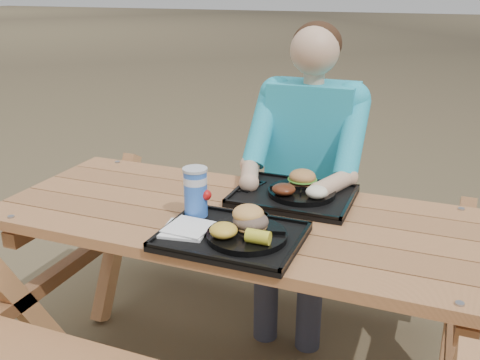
% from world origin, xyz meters
% --- Properties ---
extents(picnic_table, '(1.80, 1.49, 0.75)m').
position_xyz_m(picnic_table, '(0.00, 0.00, 0.38)').
color(picnic_table, '#999999').
rests_on(picnic_table, ground).
extents(tray_near, '(0.45, 0.35, 0.02)m').
position_xyz_m(tray_near, '(0.05, -0.21, 0.76)').
color(tray_near, black).
rests_on(tray_near, picnic_table).
extents(tray_far, '(0.45, 0.35, 0.02)m').
position_xyz_m(tray_far, '(0.14, 0.20, 0.76)').
color(tray_far, black).
rests_on(tray_far, picnic_table).
extents(plate_near, '(0.26, 0.26, 0.02)m').
position_xyz_m(plate_near, '(0.11, -0.22, 0.78)').
color(plate_near, black).
rests_on(plate_near, tray_near).
extents(plate_far, '(0.26, 0.26, 0.02)m').
position_xyz_m(plate_far, '(0.17, 0.21, 0.78)').
color(plate_far, black).
rests_on(plate_far, tray_far).
extents(napkin_stack, '(0.17, 0.17, 0.02)m').
position_xyz_m(napkin_stack, '(-0.10, -0.24, 0.78)').
color(napkin_stack, white).
rests_on(napkin_stack, tray_near).
extents(soda_cup, '(0.08, 0.08, 0.17)m').
position_xyz_m(soda_cup, '(-0.12, -0.11, 0.85)').
color(soda_cup, blue).
rests_on(soda_cup, tray_near).
extents(condiment_bbq, '(0.04, 0.04, 0.03)m').
position_xyz_m(condiment_bbq, '(0.05, -0.10, 0.78)').
color(condiment_bbq, black).
rests_on(condiment_bbq, tray_near).
extents(condiment_mustard, '(0.05, 0.05, 0.03)m').
position_xyz_m(condiment_mustard, '(0.11, -0.09, 0.79)').
color(condiment_mustard, yellow).
rests_on(condiment_mustard, tray_near).
extents(sandwich, '(0.11, 0.11, 0.11)m').
position_xyz_m(sandwich, '(0.11, -0.18, 0.85)').
color(sandwich, '#E19D4F').
rests_on(sandwich, plate_near).
extents(mac_cheese, '(0.09, 0.09, 0.04)m').
position_xyz_m(mac_cheese, '(0.05, -0.27, 0.81)').
color(mac_cheese, gold).
rests_on(mac_cheese, plate_near).
extents(corn_cob, '(0.08, 0.08, 0.04)m').
position_xyz_m(corn_cob, '(0.17, -0.27, 0.81)').
color(corn_cob, yellow).
rests_on(corn_cob, plate_near).
extents(cutlery_far, '(0.06, 0.14, 0.01)m').
position_xyz_m(cutlery_far, '(-0.02, 0.22, 0.77)').
color(cutlery_far, black).
rests_on(cutlery_far, tray_far).
extents(burger, '(0.11, 0.11, 0.10)m').
position_xyz_m(burger, '(0.16, 0.27, 0.84)').
color(burger, '#B87B41').
rests_on(burger, plate_far).
extents(baked_beans, '(0.09, 0.09, 0.04)m').
position_xyz_m(baked_beans, '(0.12, 0.14, 0.81)').
color(baked_beans, '#572411').
rests_on(baked_beans, plate_far).
extents(potato_salad, '(0.08, 0.08, 0.05)m').
position_xyz_m(potato_salad, '(0.24, 0.15, 0.81)').
color(potato_salad, white).
rests_on(potato_salad, plate_far).
extents(diner, '(0.48, 0.84, 1.28)m').
position_xyz_m(diner, '(0.10, 0.62, 0.64)').
color(diner, '#1CBFC8').
rests_on(diner, ground).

